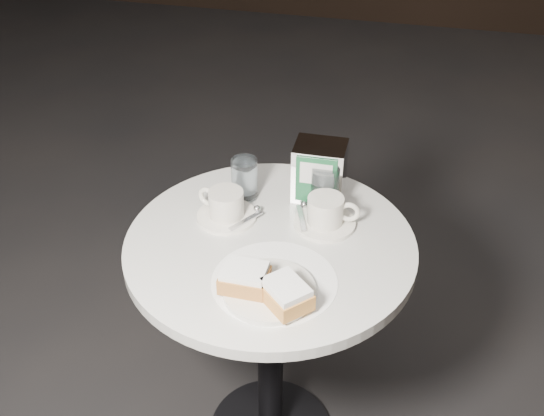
{
  "coord_description": "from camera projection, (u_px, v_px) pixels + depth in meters",
  "views": [
    {
      "loc": [
        0.28,
        -1.24,
        1.76
      ],
      "look_at": [
        0.0,
        0.02,
        0.83
      ],
      "focal_mm": 45.0,
      "sensor_mm": 36.0,
      "label": 1
    }
  ],
  "objects": [
    {
      "name": "coffee_cup_right",
      "position": [
        326.0,
        213.0,
        1.66
      ],
      "size": [
        0.17,
        0.16,
        0.08
      ],
      "rotation": [
        0.0,
        0.0,
        0.06
      ],
      "color": "silver",
      "rests_on": "cafe_table"
    },
    {
      "name": "water_glass_left",
      "position": [
        244.0,
        179.0,
        1.75
      ],
      "size": [
        0.07,
        0.07,
        0.11
      ],
      "rotation": [
        0.0,
        0.0,
        -0.01
      ],
      "color": "white",
      "rests_on": "cafe_table"
    },
    {
      "name": "sugar_spill",
      "position": [
        274.0,
        281.0,
        1.51
      ],
      "size": [
        0.37,
        0.37,
        0.0
      ],
      "primitive_type": "cylinder",
      "rotation": [
        0.0,
        0.0,
        -0.4
      ],
      "color": "white",
      "rests_on": "cafe_table"
    },
    {
      "name": "beignet_plate",
      "position": [
        267.0,
        288.0,
        1.46
      ],
      "size": [
        0.26,
        0.26,
        0.07
      ],
      "rotation": [
        0.0,
        0.0,
        -0.34
      ],
      "color": "silver",
      "rests_on": "cafe_table"
    },
    {
      "name": "coffee_cup_left",
      "position": [
        226.0,
        207.0,
        1.69
      ],
      "size": [
        0.19,
        0.19,
        0.08
      ],
      "rotation": [
        0.0,
        0.0,
        -0.32
      ],
      "color": "white",
      "rests_on": "cafe_table"
    },
    {
      "name": "water_glass_right",
      "position": [
        325.0,
        187.0,
        1.71
      ],
      "size": [
        0.08,
        0.08,
        0.12
      ],
      "rotation": [
        0.0,
        0.0,
        -0.15
      ],
      "color": "silver",
      "rests_on": "cafe_table"
    },
    {
      "name": "cafe_table",
      "position": [
        270.0,
        302.0,
        1.74
      ],
      "size": [
        0.7,
        0.7,
        0.74
      ],
      "color": "black",
      "rests_on": "ground"
    },
    {
      "name": "napkin_dispenser",
      "position": [
        319.0,
        171.0,
        1.74
      ],
      "size": [
        0.13,
        0.11,
        0.15
      ],
      "rotation": [
        0.0,
        0.0,
        0.0
      ],
      "color": "silver",
      "rests_on": "cafe_table"
    }
  ]
}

